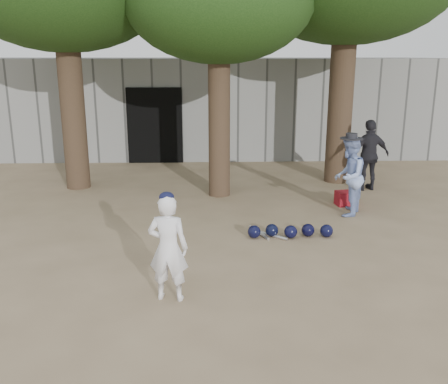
{
  "coord_description": "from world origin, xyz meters",
  "views": [
    {
      "loc": [
        0.34,
        -6.83,
        3.12
      ],
      "look_at": [
        0.6,
        1.0,
        0.95
      ],
      "focal_mm": 40.0,
      "sensor_mm": 36.0,
      "label": 1
    }
  ],
  "objects_px": {
    "spectator_blue": "(349,177)",
    "red_bag": "(346,198)",
    "boy_player": "(168,248)",
    "spectator_dark": "(369,155)"
  },
  "relations": [
    {
      "from": "spectator_blue",
      "to": "spectator_dark",
      "type": "relative_size",
      "value": 0.95
    },
    {
      "from": "boy_player",
      "to": "red_bag",
      "type": "distance_m",
      "value": 5.42
    },
    {
      "from": "spectator_blue",
      "to": "spectator_dark",
      "type": "height_order",
      "value": "spectator_dark"
    },
    {
      "from": "spectator_blue",
      "to": "red_bag",
      "type": "height_order",
      "value": "spectator_blue"
    },
    {
      "from": "spectator_blue",
      "to": "spectator_dark",
      "type": "distance_m",
      "value": 2.15
    },
    {
      "from": "boy_player",
      "to": "red_bag",
      "type": "height_order",
      "value": "boy_player"
    },
    {
      "from": "boy_player",
      "to": "red_bag",
      "type": "bearing_deg",
      "value": -121.4
    },
    {
      "from": "spectator_blue",
      "to": "boy_player",
      "type": "bearing_deg",
      "value": -18.28
    },
    {
      "from": "spectator_blue",
      "to": "red_bag",
      "type": "distance_m",
      "value": 0.93
    },
    {
      "from": "boy_player",
      "to": "spectator_blue",
      "type": "xyz_separation_m",
      "value": [
        3.3,
        3.47,
        0.08
      ]
    }
  ]
}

